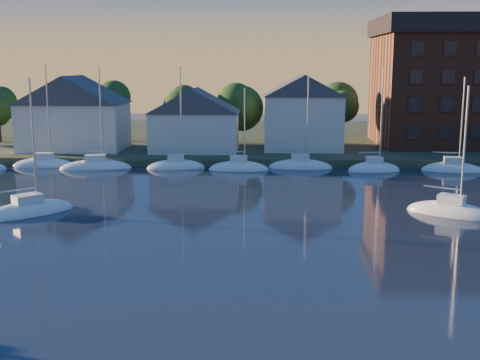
{
  "coord_description": "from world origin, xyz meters",
  "views": [
    {
      "loc": [
        2.53,
        -20.28,
        11.99
      ],
      "look_at": [
        1.06,
        22.0,
        3.87
      ],
      "focal_mm": 45.0,
      "sensor_mm": 36.0,
      "label": 1
    }
  ],
  "objects_px": {
    "clubhouse_west": "(74,112)",
    "clubhouse_centre": "(195,119)",
    "drifting_sailboat_left": "(29,213)",
    "clubhouse_east": "(303,111)",
    "drifting_sailboat_right": "(451,214)"
  },
  "relations": [
    {
      "from": "clubhouse_east",
      "to": "drifting_sailboat_left",
      "type": "distance_m",
      "value": 40.87
    },
    {
      "from": "clubhouse_centre",
      "to": "drifting_sailboat_left",
      "type": "relative_size",
      "value": 0.95
    },
    {
      "from": "clubhouse_west",
      "to": "drifting_sailboat_left",
      "type": "xyz_separation_m",
      "value": [
        5.62,
        -31.27,
        -5.84
      ]
    },
    {
      "from": "drifting_sailboat_left",
      "to": "drifting_sailboat_right",
      "type": "xyz_separation_m",
      "value": [
        34.4,
        1.01,
        0.0
      ]
    },
    {
      "from": "clubhouse_west",
      "to": "drifting_sailboat_right",
      "type": "bearing_deg",
      "value": -37.09
    },
    {
      "from": "clubhouse_west",
      "to": "clubhouse_centre",
      "type": "bearing_deg",
      "value": -3.58
    },
    {
      "from": "clubhouse_east",
      "to": "drifting_sailboat_right",
      "type": "bearing_deg",
      "value": -72.23
    },
    {
      "from": "clubhouse_west",
      "to": "drifting_sailboat_left",
      "type": "relative_size",
      "value": 1.13
    },
    {
      "from": "clubhouse_west",
      "to": "clubhouse_east",
      "type": "height_order",
      "value": "clubhouse_east"
    },
    {
      "from": "clubhouse_west",
      "to": "drifting_sailboat_right",
      "type": "height_order",
      "value": "clubhouse_west"
    },
    {
      "from": "clubhouse_west",
      "to": "drifting_sailboat_right",
      "type": "distance_m",
      "value": 50.5
    },
    {
      "from": "drifting_sailboat_left",
      "to": "drifting_sailboat_right",
      "type": "distance_m",
      "value": 34.41
    },
    {
      "from": "clubhouse_centre",
      "to": "drifting_sailboat_left",
      "type": "distance_m",
      "value": 32.39
    },
    {
      "from": "clubhouse_centre",
      "to": "drifting_sailboat_right",
      "type": "bearing_deg",
      "value": -50.62
    },
    {
      "from": "clubhouse_west",
      "to": "clubhouse_centre",
      "type": "relative_size",
      "value": 1.18
    }
  ]
}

